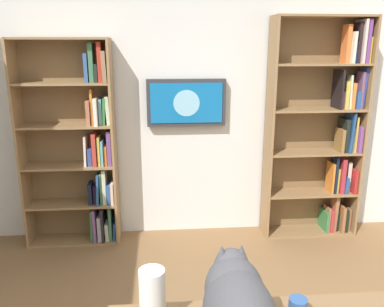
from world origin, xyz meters
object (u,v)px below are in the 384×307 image
(bookshelf_right, at_px, (81,149))
(paper_towel_roll, at_px, (152,298))
(bookshelf_left, at_px, (326,133))
(wall_mounted_tv, at_px, (186,103))

(bookshelf_right, distance_m, paper_towel_roll, 2.36)
(bookshelf_left, xyz_separation_m, bookshelf_right, (2.39, 0.00, -0.11))
(bookshelf_left, height_order, paper_towel_roll, bookshelf_left)
(wall_mounted_tv, height_order, paper_towel_roll, wall_mounted_tv)
(wall_mounted_tv, bearing_deg, paper_towel_roll, 82.62)
(bookshelf_right, bearing_deg, paper_towel_roll, 107.50)
(wall_mounted_tv, bearing_deg, bookshelf_right, 4.79)
(bookshelf_left, height_order, wall_mounted_tv, bookshelf_left)
(bookshelf_right, bearing_deg, bookshelf_left, -179.96)
(bookshelf_right, relative_size, wall_mounted_tv, 2.58)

